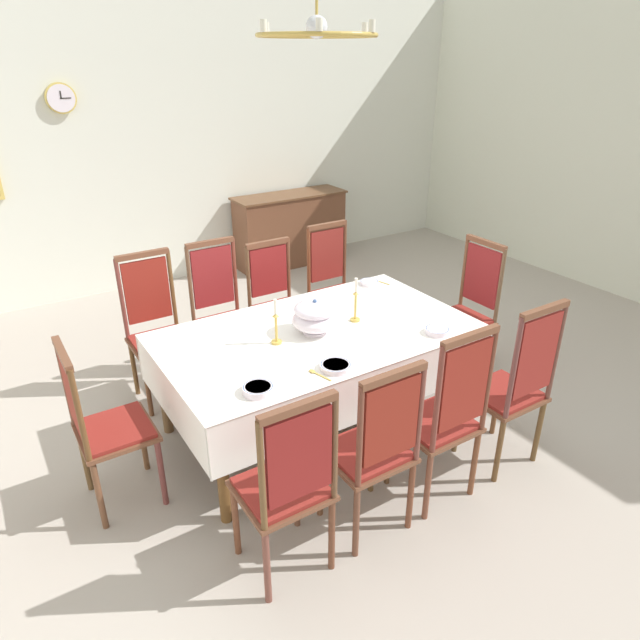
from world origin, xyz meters
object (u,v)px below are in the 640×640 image
Objects in this scene: chair_north_b at (221,311)px; chair_south_d at (514,385)px; chair_head_west at (103,424)px; chair_south_a at (287,484)px; candlestick_west at (276,326)px; bowl_near_left at (369,282)px; chair_south_c at (444,414)px; bowl_near_right at (336,366)px; chair_north_a at (156,327)px; spoon_secondary at (315,372)px; sideboard at (290,229)px; dining_table at (317,341)px; chair_north_c at (277,301)px; spoon_primary at (377,280)px; candlestick_east at (355,304)px; bowl_far_right at (258,389)px; mounted_clock at (61,98)px; chandelier at (317,33)px; chair_south_b at (374,447)px; bowl_far_left at (437,330)px; chair_head_east at (468,308)px; chair_north_d at (334,285)px; soup_tureen at (315,316)px.

chair_south_d is at bearing 118.43° from chair_north_b.
chair_head_west is at bearing 155.94° from chair_south_d.
chair_south_a reaches higher than candlestick_west.
candlestick_west is at bearing -156.27° from bowl_near_left.
chair_south_c reaches higher than bowl_near_right.
chair_north_a is 1.00× the size of chair_north_b.
bowl_near_left is at bearing 25.81° from spoon_secondary.
sideboard is at bearing -131.02° from chair_north_b.
chair_north_c is (0.23, 1.02, -0.13)m from dining_table.
chair_north_b is 6.68× the size of spoon_primary.
candlestick_east is 0.79m from spoon_secondary.
bowl_far_right is at bearing 58.66° from chair_head_west.
sideboard is 4.97× the size of mounted_clock.
chair_north_b is 2.88m from mounted_clock.
candlestick_east is 0.23× the size of sideboard.
chandelier is at bearing 34.22° from bowl_far_right.
chair_head_west is (-1.18, 1.02, -0.01)m from chair_south_b.
candlestick_east is 1.97× the size of bowl_far_left.
bowl_near_right is 1.50m from spoon_primary.
chair_south_c is (0.51, -2.04, 0.01)m from chair_north_b.
chair_south_a is 1.61m from bowl_far_left.
chair_head_east reaches higher than chair_north_c.
mounted_clock is at bearing -90.27° from chair_north_a.
dining_table is 1.47m from chair_head_west.
chair_south_b is 4.60m from sideboard.
chair_south_c is 4.09× the size of mounted_clock.
chair_south_c is 0.70m from bowl_near_right.
chair_north_d is at bearing 32.33° from chair_head_east.
chair_south_b is at bearing 179.76° from chair_south_d.
candlestick_east is at bearing 63.57° from chair_north_d.
chair_north_c is 1.60m from chair_head_east.
chandelier is at bearing 128.88° from chair_south_d.
chair_south_d is at bearing -0.04° from chair_south_c.
mounted_clock is at bearing 96.76° from chair_south_b.
mounted_clock is (-0.53, 2.40, 1.50)m from chair_north_b.
chair_south_c reaches higher than bowl_far_left.
spoon_primary is at bearing 23.03° from candlestick_west.
bowl_far_right reaches higher than bowl_far_left.
chair_head_west is 6.25× the size of spoon_primary.
bowl_near_right reaches higher than dining_table.
chair_head_east reaches higher than chair_south_b.
soup_tureen reaches higher than spoon_secondary.
dining_table is at bearing -148.64° from bowl_near_left.
chair_south_a reaches higher than sideboard.
chair_north_c is 1.07m from candlestick_east.
chair_south_c reaches higher than soup_tureen.
chair_head_west is (-1.47, 0.00, -0.12)m from dining_table.
chair_north_b is 1.31m from spoon_primary.
chair_south_d reaches higher than sideboard.
candlestick_west is 1.08× the size of mounted_clock.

